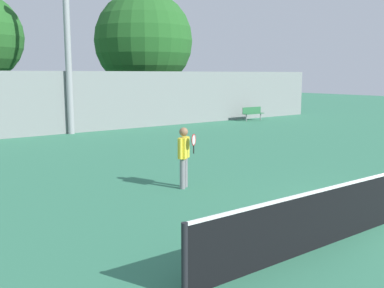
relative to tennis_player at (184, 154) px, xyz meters
name	(u,v)px	position (x,y,z in m)	size (l,w,h in m)	color
tennis_player	(184,154)	(0.00, 0.00, 0.00)	(0.54, 0.52, 1.63)	slate
bench_courtside_far	(253,112)	(14.06, 11.50, -0.38)	(1.63, 0.40, 0.88)	#28663D
light_pole_far_right	(67,29)	(1.96, 12.41, 4.31)	(0.90, 0.60, 9.43)	#939399
back_fence	(77,102)	(2.38, 12.60, 0.65)	(35.76, 0.06, 3.18)	gray
tree_dark_dense	(144,41)	(8.97, 16.69, 4.25)	(6.50, 6.50, 8.45)	brown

